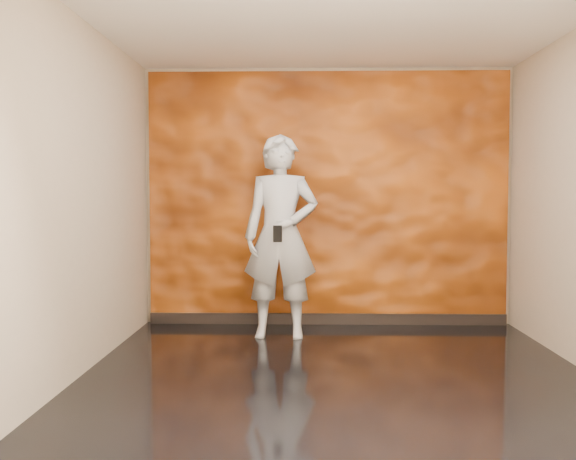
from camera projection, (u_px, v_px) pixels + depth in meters
name	position (u px, v px, depth m)	size (l,w,h in m)	color
room	(336.00, 197.00, 5.04)	(4.02, 4.02, 2.81)	black
feature_wall	(327.00, 199.00, 7.00)	(3.90, 0.06, 2.75)	#D86213
baseboard	(327.00, 319.00, 7.03)	(3.90, 0.04, 0.12)	black
man	(281.00, 236.00, 6.37)	(0.74, 0.48, 2.02)	#9299A1
phone	(278.00, 234.00, 6.05)	(0.09, 0.02, 0.16)	black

